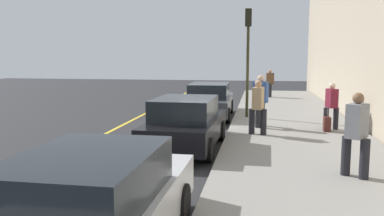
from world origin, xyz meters
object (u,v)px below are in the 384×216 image
parked_car_black (186,123)px  parked_car_charcoal (210,100)px  parked_car_silver (94,207)px  rolling_suitcase (327,124)px  pedestrian_grey_coat (356,132)px  pedestrian_blue_coat (260,99)px  pedestrian_burgundy_coat (331,105)px  traffic_light_pole (248,45)px  pedestrian_tan_coat (258,106)px  pedestrian_brown_coat (270,82)px

parked_car_black → parked_car_charcoal: size_ratio=0.94×
parked_car_silver → rolling_suitcase: 10.20m
pedestrian_grey_coat → parked_car_silver: bearing=134.3°
parked_car_black → pedestrian_blue_coat: 3.92m
pedestrian_burgundy_coat → traffic_light_pole: size_ratio=0.37×
parked_car_black → pedestrian_tan_coat: size_ratio=2.47×
pedestrian_tan_coat → rolling_suitcase: 2.58m
pedestrian_brown_coat → pedestrian_blue_coat: bearing=176.8°
pedestrian_blue_coat → pedestrian_grey_coat: pedestrian_blue_coat is taller
pedestrian_blue_coat → pedestrian_brown_coat: size_ratio=1.09×
parked_car_silver → pedestrian_blue_coat: (9.75, -2.12, 0.38)m
parked_car_charcoal → rolling_suitcase: size_ratio=5.45×
parked_car_silver → pedestrian_brown_coat: size_ratio=2.64×
pedestrian_blue_coat → pedestrian_brown_coat: (10.62, -0.60, -0.08)m
parked_car_black → pedestrian_brown_coat: 14.16m
pedestrian_burgundy_coat → traffic_light_pole: 4.36m
pedestrian_tan_coat → rolling_suitcase: bearing=-68.4°
pedestrian_burgundy_coat → parked_car_silver: bearing=154.7°
traffic_light_pole → rolling_suitcase: (-2.78, -2.77, -2.74)m
pedestrian_blue_coat → pedestrian_burgundy_coat: bearing=-93.8°
parked_car_silver → pedestrian_brown_coat: (20.37, -2.72, 0.30)m
traffic_light_pole → rolling_suitcase: bearing=-135.0°
pedestrian_grey_coat → rolling_suitcase: bearing=-3.0°
parked_car_charcoal → pedestrian_blue_coat: pedestrian_blue_coat is taller
parked_car_silver → pedestrian_grey_coat: size_ratio=2.52×
parked_car_silver → pedestrian_blue_coat: size_ratio=2.43×
parked_car_charcoal → pedestrian_brown_coat: 8.36m
parked_car_black → pedestrian_grey_coat: pedestrian_grey_coat is taller
pedestrian_burgundy_coat → pedestrian_brown_coat: 10.93m
pedestrian_tan_coat → parked_car_black: bearing=132.1°
parked_car_charcoal → pedestrian_brown_coat: pedestrian_brown_coat is taller
parked_car_black → parked_car_silver: bearing=179.9°
pedestrian_blue_coat → rolling_suitcase: size_ratio=2.19×
pedestrian_grey_coat → pedestrian_brown_coat: pedestrian_grey_coat is taller
parked_car_silver → pedestrian_blue_coat: pedestrian_blue_coat is taller
pedestrian_blue_coat → rolling_suitcase: (-0.53, -2.24, -0.74)m
pedestrian_blue_coat → parked_car_silver: bearing=167.8°
pedestrian_burgundy_coat → rolling_suitcase: pedestrian_burgundy_coat is taller
pedestrian_burgundy_coat → parked_car_black: bearing=124.6°
traffic_light_pole → parked_car_charcoal: bearing=73.3°
pedestrian_blue_coat → parked_car_black: bearing=147.4°
parked_car_charcoal → pedestrian_brown_coat: size_ratio=2.71×
traffic_light_pole → pedestrian_tan_coat: bearing=-172.9°
traffic_light_pole → pedestrian_brown_coat: bearing=-7.7°
pedestrian_brown_coat → rolling_suitcase: (-11.15, -1.63, -0.66)m
pedestrian_grey_coat → pedestrian_burgundy_coat: bearing=-4.6°
pedestrian_grey_coat → pedestrian_tan_coat: pedestrian_grey_coat is taller
pedestrian_blue_coat → pedestrian_grey_coat: bearing=-161.2°
parked_car_black → traffic_light_pole: traffic_light_pole is taller
pedestrian_brown_coat → pedestrian_tan_coat: bearing=176.8°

